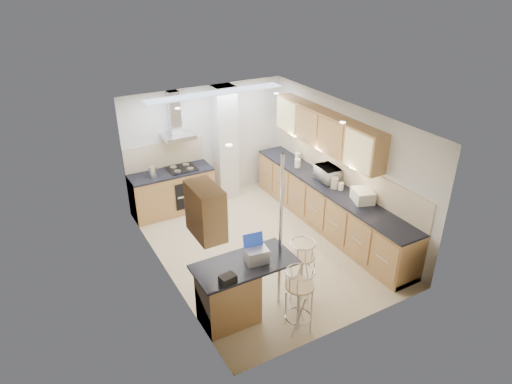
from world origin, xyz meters
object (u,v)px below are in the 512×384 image
microwave (328,174)px  laptop (257,255)px  bar_stool_near (299,301)px  bread_bin (363,196)px  bar_stool_end (302,270)px

microwave → laptop: bearing=127.3°
bar_stool_near → bread_bin: bearing=20.5°
bar_stool_end → bread_bin: bearing=-45.6°
bar_stool_near → bread_bin: size_ratio=2.54×
bar_stool_near → bar_stool_end: bearing=42.9°
microwave → laptop: microwave is taller
laptop → bread_bin: (2.57, 0.70, -0.02)m
microwave → bar_stool_near: bearing=139.8°
bread_bin → bar_stool_end: bearing=-138.9°
laptop → bar_stool_near: (0.35, -0.60, -0.52)m
laptop → bread_bin: size_ratio=0.75×
bar_stool_end → laptop: bearing=112.0°
microwave → bar_stool_near: size_ratio=0.49×
microwave → laptop: size_ratio=1.66×
laptop → bar_stool_near: 0.86m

